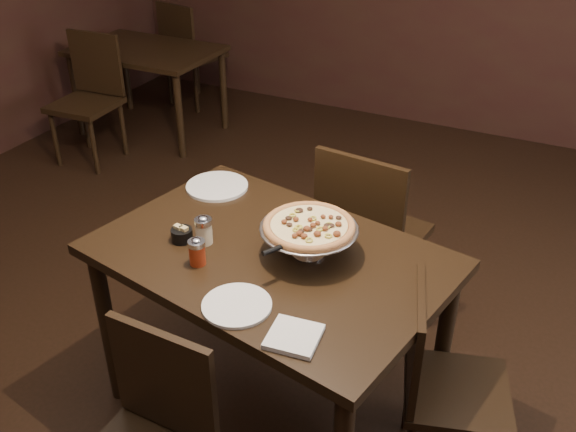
% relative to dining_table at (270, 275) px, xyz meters
% --- Properties ---
extents(room, '(6.04, 7.04, 2.84)m').
position_rel_dining_table_xyz_m(room, '(-0.01, -0.07, 0.70)').
color(room, black).
rests_on(room, ground).
extents(dining_table, '(1.43, 1.10, 0.81)m').
position_rel_dining_table_xyz_m(dining_table, '(0.00, 0.00, 0.00)').
color(dining_table, black).
rests_on(dining_table, ground).
extents(background_table, '(1.11, 0.74, 0.70)m').
position_rel_dining_table_xyz_m(background_table, '(-2.28, 2.23, -0.10)').
color(background_table, black).
rests_on(background_table, ground).
extents(pizza_stand, '(0.36, 0.36, 0.15)m').
position_rel_dining_table_xyz_m(pizza_stand, '(0.13, 0.05, 0.23)').
color(pizza_stand, silver).
rests_on(pizza_stand, dining_table).
extents(parmesan_shaker, '(0.07, 0.07, 0.12)m').
position_rel_dining_table_xyz_m(parmesan_shaker, '(-0.25, -0.05, 0.16)').
color(parmesan_shaker, beige).
rests_on(parmesan_shaker, dining_table).
extents(pepper_flake_shaker, '(0.06, 0.06, 0.11)m').
position_rel_dining_table_xyz_m(pepper_flake_shaker, '(-0.20, -0.18, 0.16)').
color(pepper_flake_shaker, maroon).
rests_on(pepper_flake_shaker, dining_table).
extents(packet_caddy, '(0.08, 0.08, 0.06)m').
position_rel_dining_table_xyz_m(packet_caddy, '(-0.34, -0.08, 0.13)').
color(packet_caddy, black).
rests_on(packet_caddy, dining_table).
extents(napkin_stack, '(0.17, 0.17, 0.02)m').
position_rel_dining_table_xyz_m(napkin_stack, '(0.29, -0.39, 0.11)').
color(napkin_stack, silver).
rests_on(napkin_stack, dining_table).
extents(plate_left, '(0.27, 0.27, 0.01)m').
position_rel_dining_table_xyz_m(plate_left, '(-0.44, 0.35, 0.11)').
color(plate_left, white).
rests_on(plate_left, dining_table).
extents(plate_near, '(0.23, 0.23, 0.01)m').
position_rel_dining_table_xyz_m(plate_near, '(0.05, -0.33, 0.11)').
color(plate_near, white).
rests_on(plate_near, dining_table).
extents(serving_spatula, '(0.15, 0.15, 0.02)m').
position_rel_dining_table_xyz_m(serving_spatula, '(0.10, -0.12, 0.23)').
color(serving_spatula, silver).
rests_on(serving_spatula, pizza_stand).
extents(chair_far, '(0.49, 0.49, 0.95)m').
position_rel_dining_table_xyz_m(chair_far, '(0.14, 0.74, -0.18)').
color(chair_far, black).
rests_on(chair_far, ground).
extents(chair_side, '(0.47, 0.47, 0.81)m').
position_rel_dining_table_xyz_m(chair_side, '(0.69, 0.02, -0.26)').
color(chair_side, black).
rests_on(chair_side, ground).
extents(bg_chair_far, '(0.51, 0.51, 0.92)m').
position_rel_dining_table_xyz_m(bg_chair_far, '(-2.32, 2.87, -0.20)').
color(bg_chair_far, black).
rests_on(bg_chair_far, ground).
extents(bg_chair_near, '(0.45, 0.45, 0.93)m').
position_rel_dining_table_xyz_m(bg_chair_near, '(-2.36, 1.64, -0.19)').
color(bg_chair_near, black).
rests_on(bg_chair_near, ground).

